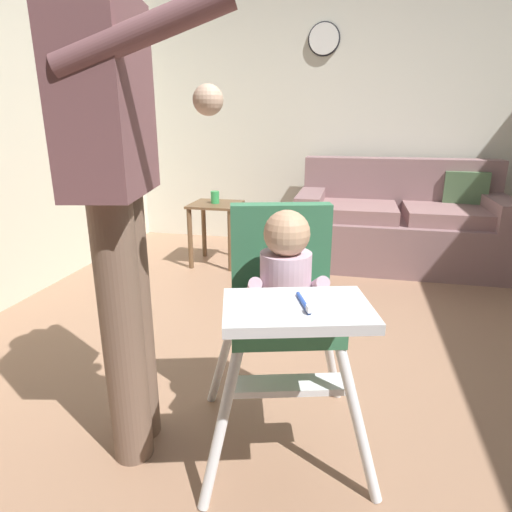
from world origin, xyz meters
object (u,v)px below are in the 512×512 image
object	(u,v)px
couch	(399,224)
high_chair	(284,291)
sippy_cup	(215,197)
side_table	(216,220)
wall_clock	(324,39)
adult_standing	(116,187)

from	to	relation	value
couch	high_chair	bearing A→B (deg)	-14.14
sippy_cup	side_table	bearing A→B (deg)	-0.00
wall_clock	sippy_cup	bearing A→B (deg)	-132.01
adult_standing	side_table	world-z (taller)	adult_standing
couch	adult_standing	distance (m)	2.84
high_chair	sippy_cup	bearing A→B (deg)	-171.61
high_chair	adult_standing	xyz separation A→B (m)	(-0.53, -0.11, 0.35)
high_chair	adult_standing	distance (m)	0.64
side_table	sippy_cup	xyz separation A→B (m)	(-0.00, 0.00, 0.19)
side_table	sippy_cup	world-z (taller)	sippy_cup
high_chair	couch	bearing A→B (deg)	150.43
adult_standing	sippy_cup	size ratio (longest dim) A/B	17.10
high_chair	side_table	distance (m)	2.24
adult_standing	side_table	distance (m)	2.26
wall_clock	high_chair	bearing A→B (deg)	-87.47
couch	adult_standing	bearing A→B (deg)	-24.21
side_table	sippy_cup	distance (m)	0.19
high_chair	side_table	size ratio (longest dim) A/B	1.75
couch	adult_standing	size ratio (longest dim) A/B	0.98
couch	side_table	size ratio (longest dim) A/B	3.21
side_table	couch	bearing A→B (deg)	14.14
couch	adult_standing	xyz separation A→B (m)	(-1.14, -2.53, 0.64)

